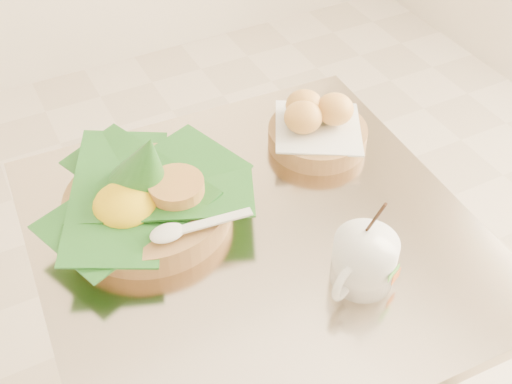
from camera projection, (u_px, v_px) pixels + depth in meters
name	position (u px, v px, depth m)	size (l,w,h in m)	color
cafe_table	(256.00, 313.00, 1.20)	(0.73, 0.73, 0.75)	gray
rice_basket	(147.00, 196.00, 1.05)	(0.34, 0.34, 0.17)	#B0824B
bread_basket	(316.00, 126.00, 1.20)	(0.21, 0.21, 0.10)	#B0824B
coffee_mug	(363.00, 261.00, 0.95)	(0.13, 0.10, 0.17)	white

